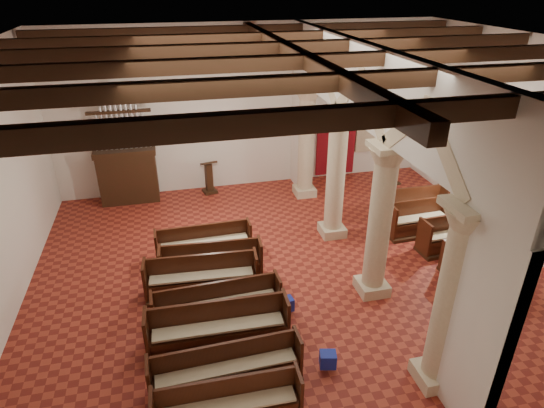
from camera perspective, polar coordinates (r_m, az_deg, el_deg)
The scene contains 28 objects.
floor at distance 12.97m, azimuth 2.26°, elevation -8.02°, with size 14.00×14.00×0.00m, color #9D3322.
ceiling at distance 10.72m, azimuth 2.86°, elevation 19.26°, with size 14.00×14.00×0.00m, color black.
wall_back at distance 17.06m, azimuth -3.02°, elevation 11.88°, with size 14.00×0.02×6.00m, color silver.
wall_front at distance 6.79m, azimuth 16.78°, elevation -15.25°, with size 14.00×0.02×6.00m, color silver.
wall_right at distance 14.93m, azimuth 29.54°, elevation 6.14°, with size 0.02×12.00×6.00m, color silver.
ceiling_beams at distance 10.75m, azimuth 2.84°, elevation 18.31°, with size 13.80×11.80×0.30m, color black, non-canonical shape.
arcade at distance 11.91m, azimuth 11.03°, elevation 7.50°, with size 0.90×11.90×6.00m.
window_right_b at distance 16.95m, azimuth 23.53°, elevation 6.72°, with size 0.03×1.00×2.20m, color #3A826A.
window_back at distance 18.78m, azimuth 12.47°, elevation 10.16°, with size 1.00×0.03×2.20m, color #3A826A.
pipe_organ at distance 16.91m, azimuth -17.76°, elevation 4.64°, with size 2.10×0.85×4.40m.
lectern at distance 17.19m, azimuth -7.90°, elevation 3.11°, with size 0.62×0.65×1.33m.
dossal_curtain at distance 18.47m, azimuth 7.98°, elevation 6.87°, with size 1.80×0.07×2.17m.
processional_banner at distance 18.39m, azimuth 15.72°, elevation 4.75°, with size 0.49×0.63×2.32m.
hymnal_box_a at distance 10.05m, azimuth 7.02°, elevation -18.79°, with size 0.34×0.27×0.34m, color navy.
hymnal_box_b at distance 11.28m, azimuth 1.78°, elevation -12.47°, with size 0.34×0.27×0.34m, color #153E95.
hymnal_box_c at distance 12.51m, azimuth -2.02°, elevation -8.07°, with size 0.31×0.26×0.31m, color navy.
tube_heater_b at distance 9.49m, azimuth -1.96°, elevation -23.07°, with size 0.11×0.11×1.07m, color white.
nave_pew_1 at distance 9.69m, azimuth -5.68°, elevation -20.42°, with size 3.05×0.76×0.98m.
nave_pew_2 at distance 10.43m, azimuth -6.68°, elevation -15.85°, with size 3.10×0.85×1.14m.
nave_pew_3 at distance 11.12m, azimuth -6.79°, elevation -12.97°, with size 3.05×0.79×1.00m.
nave_pew_4 at distance 11.97m, azimuth -8.75°, elevation -9.63°, with size 2.90×0.91×1.08m.
nave_pew_5 at distance 12.43m, azimuth -7.57°, elevation -7.99°, with size 2.75×0.89×1.08m.
nave_pew_6 at distance 13.46m, azimuth -8.48°, elevation -5.28°, with size 2.78×0.70×0.96m.
aisle_pew_0 at distance 13.39m, azimuth 25.55°, elevation -7.99°, with size 1.92×0.74×1.03m.
aisle_pew_1 at distance 13.86m, azimuth 23.81°, elevation -6.43°, with size 1.77×0.76×0.99m.
aisle_pew_2 at distance 14.53m, azimuth 21.32°, elevation -4.13°, with size 1.89×0.87×1.11m.
aisle_pew_3 at distance 15.08m, azimuth 17.78°, elevation -2.32°, with size 2.01×0.83×1.13m.
aisle_pew_4 at distance 15.87m, azimuth 17.26°, elevation -0.72°, with size 2.14×0.78×1.13m.
Camera 1 is at (-2.94, -10.21, 7.43)m, focal length 30.00 mm.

